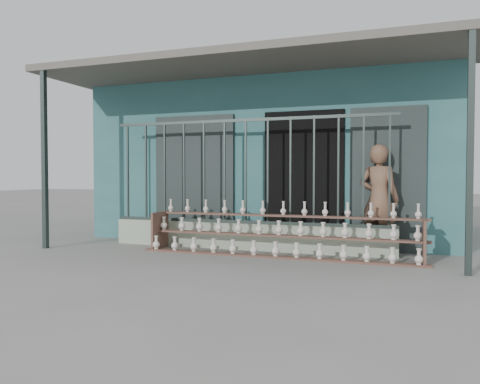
% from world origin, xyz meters
% --- Properties ---
extents(ground, '(60.00, 60.00, 0.00)m').
position_xyz_m(ground, '(0.00, 0.00, 0.00)').
color(ground, slate).
extents(workshop_building, '(7.40, 6.60, 3.21)m').
position_xyz_m(workshop_building, '(0.00, 4.23, 1.62)').
color(workshop_building, '#306366').
rests_on(workshop_building, ground).
extents(parapet_wall, '(5.00, 0.20, 0.45)m').
position_xyz_m(parapet_wall, '(0.00, 1.30, 0.23)').
color(parapet_wall, '#A0AF96').
rests_on(parapet_wall, ground).
extents(security_fence, '(5.00, 0.04, 1.80)m').
position_xyz_m(security_fence, '(-0.00, 1.30, 1.35)').
color(security_fence, '#283330').
rests_on(security_fence, parapet_wall).
extents(shelf_rack, '(4.50, 0.68, 0.85)m').
position_xyz_m(shelf_rack, '(0.70, 0.88, 0.36)').
color(shelf_rack, brown).
rests_on(shelf_rack, ground).
extents(elderly_woman, '(0.76, 0.63, 1.78)m').
position_xyz_m(elderly_woman, '(2.18, 1.56, 0.89)').
color(elderly_woman, brown).
rests_on(elderly_woman, ground).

